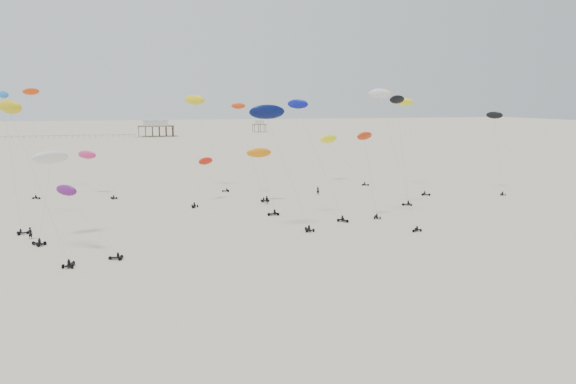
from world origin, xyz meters
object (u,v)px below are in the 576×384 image
object	(u,v)px
rig_4	(32,113)
spectator_0	(31,239)
pavilion_main	(156,129)
rig_0	(314,145)
pavilion_small	(259,127)
rig_9	(400,131)

from	to	relation	value
rig_4	spectator_0	world-z (taller)	rig_4
pavilion_main	rig_0	world-z (taller)	rig_0
rig_0	rig_4	distance (m)	71.43
spectator_0	pavilion_small	bearing A→B (deg)	-87.53
pavilion_main	rig_9	distance (m)	246.09
pavilion_main	pavilion_small	bearing A→B (deg)	23.20
pavilion_small	rig_4	xyz separation A→B (m)	(-105.44, -233.50, 14.73)
spectator_0	rig_4	bearing A→B (deg)	-60.97
pavilion_main	rig_0	size ratio (longest dim) A/B	0.96
rig_0	spectator_0	size ratio (longest dim) A/B	9.80
spectator_0	rig_9	bearing A→B (deg)	-149.15
rig_0	rig_4	size ratio (longest dim) A/B	0.82
rig_0	spectator_0	world-z (taller)	rig_0
rig_9	rig_4	bearing A→B (deg)	66.84
spectator_0	rig_0	bearing A→B (deg)	-154.78
rig_9	pavilion_main	bearing A→B (deg)	13.83
rig_4	spectator_0	size ratio (longest dim) A/B	11.97
pavilion_main	rig_0	xyz separation A→B (m)	(17.86, -250.80, 9.17)
rig_9	pavilion_small	bearing A→B (deg)	-1.77
pavilion_main	pavilion_small	size ratio (longest dim) A/B	2.33
pavilion_main	rig_0	bearing A→B (deg)	-85.93
pavilion_small	rig_9	distance (m)	274.84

